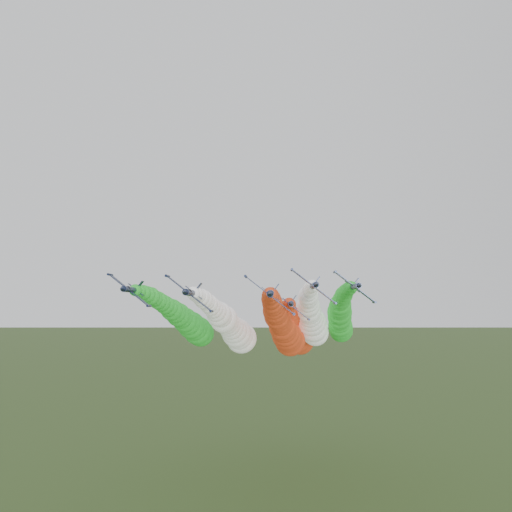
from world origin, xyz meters
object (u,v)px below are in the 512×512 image
at_px(jet_outer_right, 341,317).
at_px(jet_trail, 296,331).
at_px(jet_outer_left, 187,322).
at_px(jet_lead, 284,328).
at_px(jet_inner_left, 231,327).
at_px(jet_inner_right, 312,320).

height_order(jet_outer_right, jet_trail, jet_outer_right).
height_order(jet_outer_left, jet_trail, jet_outer_left).
xyz_separation_m(jet_lead, jet_outer_left, (-25.43, 14.80, 1.03)).
distance_m(jet_inner_left, jet_trail, 23.53).
distance_m(jet_lead, jet_outer_left, 29.44).
distance_m(jet_inner_left, jet_outer_left, 15.21).
bearing_deg(jet_lead, jet_outer_right, 46.50).
height_order(jet_lead, jet_outer_right, jet_outer_right).
xyz_separation_m(jet_inner_right, jet_outer_left, (-32.80, 5.50, -0.65)).
bearing_deg(jet_inner_left, jet_outer_right, 19.78).
xyz_separation_m(jet_inner_left, jet_trail, (16.89, 16.27, -1.85)).
distance_m(jet_lead, jet_inner_right, 11.98).
bearing_deg(jet_trail, jet_inner_right, -75.33).
bearing_deg(jet_inner_right, jet_trail, 104.67).
relative_size(jet_outer_left, jet_outer_right, 1.01).
distance_m(jet_outer_right, jet_trail, 13.69).
distance_m(jet_inner_left, jet_inner_right, 20.63).
relative_size(jet_outer_left, jet_trail, 1.00).
bearing_deg(jet_inner_right, jet_outer_left, 170.47).
xyz_separation_m(jet_inner_left, jet_outer_left, (-12.47, 8.66, 0.90)).
distance_m(jet_lead, jet_inner_left, 14.34).
distance_m(jet_inner_right, jet_trail, 13.98).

